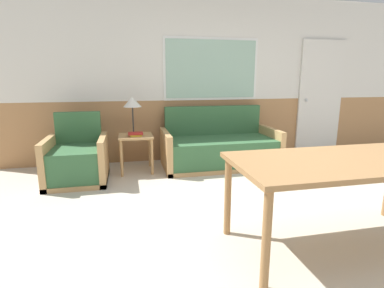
{
  "coord_description": "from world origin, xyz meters",
  "views": [
    {
      "loc": [
        -1.5,
        -2.36,
        1.39
      ],
      "look_at": [
        -0.73,
        1.13,
        0.59
      ],
      "focal_mm": 28.0,
      "sensor_mm": 36.0,
      "label": 1
    }
  ],
  "objects": [
    {
      "name": "table_lamp",
      "position": [
        -1.41,
        2.14,
        1.02
      ],
      "size": [
        0.27,
        0.27,
        0.56
      ],
      "color": "#262628",
      "rests_on": "side_table"
    },
    {
      "name": "ground_plane",
      "position": [
        0.0,
        0.0,
        0.0
      ],
      "size": [
        16.0,
        16.0,
        0.0
      ],
      "primitive_type": "plane",
      "color": "beige"
    },
    {
      "name": "couch",
      "position": [
        -0.08,
        2.07,
        0.27
      ],
      "size": [
        1.79,
        0.89,
        0.92
      ],
      "color": "tan",
      "rests_on": "ground_plane"
    },
    {
      "name": "wall_back",
      "position": [
        -0.0,
        2.63,
        1.36
      ],
      "size": [
        7.2,
        0.09,
        2.7
      ],
      "color": "#AD7A4C",
      "rests_on": "ground_plane"
    },
    {
      "name": "dining_table",
      "position": [
        0.19,
        -0.38,
        0.68
      ],
      "size": [
        1.82,
        0.87,
        0.75
      ],
      "color": "#9E7042",
      "rests_on": "ground_plane"
    },
    {
      "name": "armchair",
      "position": [
        -2.18,
        1.78,
        0.28
      ],
      "size": [
        0.78,
        0.81,
        0.91
      ],
      "rotation": [
        0.0,
        0.0,
        0.16
      ],
      "color": "tan",
      "rests_on": "ground_plane"
    },
    {
      "name": "entry_door",
      "position": [
        2.0,
        2.57,
        1.02
      ],
      "size": [
        0.87,
        0.09,
        2.04
      ],
      "color": "silver",
      "rests_on": "ground_plane"
    },
    {
      "name": "side_table",
      "position": [
        -1.39,
        2.05,
        0.45
      ],
      "size": [
        0.49,
        0.49,
        0.55
      ],
      "color": "tan",
      "rests_on": "ground_plane"
    },
    {
      "name": "book_stack",
      "position": [
        -1.39,
        1.97,
        0.58
      ],
      "size": [
        0.21,
        0.15,
        0.05
      ],
      "color": "gold",
      "rests_on": "side_table"
    }
  ]
}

